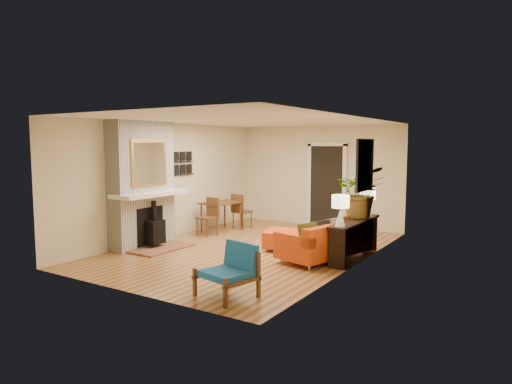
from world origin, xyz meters
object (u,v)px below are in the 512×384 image
(dining_table, at_px, (223,208))
(lamp_far, at_px, (368,198))
(ottoman, at_px, (284,239))
(sofa, at_px, (330,241))
(blue_chair, at_px, (232,268))
(lamp_near, at_px, (340,207))
(houseplant, at_px, (361,192))
(console_table, at_px, (355,228))

(dining_table, relative_size, lamp_far, 3.11)
(ottoman, bearing_deg, sofa, -11.16)
(sofa, height_order, blue_chair, sofa)
(sofa, bearing_deg, lamp_far, 67.85)
(lamp_far, bearing_deg, sofa, -112.15)
(lamp_near, bearing_deg, houseplant, 90.55)
(lamp_near, bearing_deg, sofa, 128.75)
(sofa, height_order, lamp_near, lamp_near)
(lamp_near, height_order, houseplant, houseplant)
(dining_table, xyz_separation_m, houseplant, (3.63, -0.51, 0.64))
(lamp_near, bearing_deg, blue_chair, -108.31)
(ottoman, bearing_deg, console_table, 1.66)
(lamp_near, distance_m, lamp_far, 1.42)
(blue_chair, bearing_deg, ottoman, 104.43)
(lamp_far, bearing_deg, dining_table, 177.93)
(console_table, bearing_deg, lamp_far, 90.00)
(blue_chair, bearing_deg, lamp_near, 71.69)
(console_table, relative_size, lamp_far, 3.43)
(ottoman, bearing_deg, houseplant, 13.55)
(ottoman, relative_size, console_table, 0.51)
(sofa, relative_size, console_table, 1.16)
(blue_chair, relative_size, console_table, 0.46)
(blue_chair, xyz_separation_m, lamp_far, (0.73, 3.61, 0.66))
(sofa, distance_m, lamp_far, 1.24)
(houseplant, bearing_deg, blue_chair, -102.47)
(sofa, height_order, ottoman, sofa)
(ottoman, distance_m, lamp_near, 1.83)
(sofa, height_order, dining_table, dining_table)
(lamp_near, bearing_deg, ottoman, 154.79)
(dining_table, height_order, console_table, dining_table)
(sofa, bearing_deg, console_table, 33.83)
(sofa, xyz_separation_m, lamp_near, (0.38, -0.48, 0.72))
(blue_chair, distance_m, lamp_near, 2.40)
(ottoman, xyz_separation_m, dining_table, (-2.18, 0.86, 0.36))
(sofa, relative_size, ottoman, 2.27)
(blue_chair, bearing_deg, console_table, 76.07)
(lamp_near, relative_size, houseplant, 0.54)
(sofa, xyz_separation_m, houseplant, (0.37, 0.56, 0.88))
(console_table, xyz_separation_m, houseplant, (-0.01, 0.31, 0.65))
(console_table, bearing_deg, ottoman, -178.34)
(lamp_far, bearing_deg, houseplant, -91.53)
(dining_table, xyz_separation_m, lamp_far, (3.64, -0.13, 0.48))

